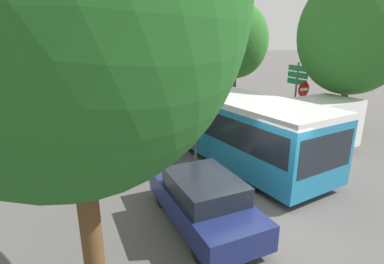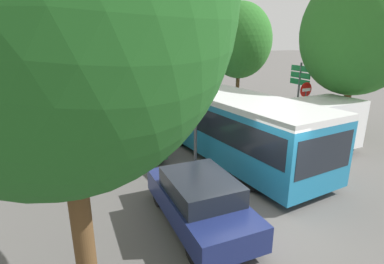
{
  "view_description": "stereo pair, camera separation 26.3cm",
  "coord_description": "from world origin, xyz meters",
  "px_view_note": "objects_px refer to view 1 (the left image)",
  "views": [
    {
      "loc": [
        -5.15,
        -5.36,
        4.73
      ],
      "look_at": [
        0.2,
        4.67,
        1.2
      ],
      "focal_mm": 28.0,
      "sensor_mm": 36.0,
      "label": 1
    },
    {
      "loc": [
        -4.92,
        -5.48,
        4.73
      ],
      "look_at": [
        0.2,
        4.67,
        1.2
      ],
      "focal_mm": 28.0,
      "sensor_mm": 36.0,
      "label": 2
    }
  ],
  "objects_px": {
    "white_van": "(307,126)",
    "traffic_light": "(196,104)",
    "queued_car_navy": "(203,200)",
    "no_entry_sign": "(302,102)",
    "tree_left_far": "(16,23)",
    "tree_left_mid": "(50,67)",
    "queued_car_green": "(134,137)",
    "city_bus_rear": "(71,76)",
    "queued_car_red": "(102,111)",
    "tree_left_distant": "(32,44)",
    "tree_right_near": "(357,36)",
    "articulated_bus": "(179,103)",
    "tree_left_near": "(59,6)",
    "tree_right_mid": "(237,43)",
    "direction_sign_post": "(297,83)"
  },
  "relations": [
    {
      "from": "traffic_light",
      "to": "tree_left_mid",
      "type": "height_order",
      "value": "tree_left_mid"
    },
    {
      "from": "city_bus_rear",
      "to": "queued_car_green",
      "type": "distance_m",
      "value": 18.67
    },
    {
      "from": "queued_car_green",
      "to": "tree_left_mid",
      "type": "height_order",
      "value": "tree_left_mid"
    },
    {
      "from": "white_van",
      "to": "no_entry_sign",
      "type": "relative_size",
      "value": 1.78
    },
    {
      "from": "articulated_bus",
      "to": "tree_right_near",
      "type": "bearing_deg",
      "value": 47.16
    },
    {
      "from": "tree_left_far",
      "to": "tree_left_mid",
      "type": "bearing_deg",
      "value": -84.8
    },
    {
      "from": "queued_car_red",
      "to": "tree_right_near",
      "type": "bearing_deg",
      "value": -128.79
    },
    {
      "from": "white_van",
      "to": "traffic_light",
      "type": "xyz_separation_m",
      "value": [
        -4.82,
        0.88,
        1.26
      ]
    },
    {
      "from": "articulated_bus",
      "to": "tree_left_near",
      "type": "relative_size",
      "value": 2.2
    },
    {
      "from": "city_bus_rear",
      "to": "white_van",
      "type": "distance_m",
      "value": 23.27
    },
    {
      "from": "queued_car_red",
      "to": "no_entry_sign",
      "type": "xyz_separation_m",
      "value": [
        7.94,
        -7.52,
        1.16
      ]
    },
    {
      "from": "tree_left_near",
      "to": "tree_left_distant",
      "type": "relative_size",
      "value": 1.24
    },
    {
      "from": "tree_left_near",
      "to": "traffic_light",
      "type": "bearing_deg",
      "value": 44.22
    },
    {
      "from": "queued_car_navy",
      "to": "tree_left_mid",
      "type": "bearing_deg",
      "value": 29.43
    },
    {
      "from": "white_van",
      "to": "tree_right_mid",
      "type": "height_order",
      "value": "tree_right_mid"
    },
    {
      "from": "no_entry_sign",
      "to": "articulated_bus",
      "type": "bearing_deg",
      "value": -131.41
    },
    {
      "from": "queued_car_navy",
      "to": "queued_car_red",
      "type": "distance_m",
      "value": 11.47
    },
    {
      "from": "tree_right_near",
      "to": "city_bus_rear",
      "type": "bearing_deg",
      "value": 113.66
    },
    {
      "from": "traffic_light",
      "to": "tree_left_far",
      "type": "relative_size",
      "value": 0.39
    },
    {
      "from": "tree_left_near",
      "to": "tree_right_mid",
      "type": "bearing_deg",
      "value": 45.82
    },
    {
      "from": "traffic_light",
      "to": "tree_right_near",
      "type": "distance_m",
      "value": 8.18
    },
    {
      "from": "city_bus_rear",
      "to": "queued_car_navy",
      "type": "bearing_deg",
      "value": 179.1
    },
    {
      "from": "white_van",
      "to": "tree_left_far",
      "type": "distance_m",
      "value": 18.3
    },
    {
      "from": "white_van",
      "to": "tree_left_mid",
      "type": "bearing_deg",
      "value": -21.54
    },
    {
      "from": "tree_right_near",
      "to": "no_entry_sign",
      "type": "bearing_deg",
      "value": 144.48
    },
    {
      "from": "articulated_bus",
      "to": "no_entry_sign",
      "type": "height_order",
      "value": "no_entry_sign"
    },
    {
      "from": "tree_left_near",
      "to": "no_entry_sign",
      "type": "bearing_deg",
      "value": 25.82
    },
    {
      "from": "tree_right_mid",
      "to": "tree_left_mid",
      "type": "bearing_deg",
      "value": -156.24
    },
    {
      "from": "traffic_light",
      "to": "no_entry_sign",
      "type": "distance_m",
      "value": 6.28
    },
    {
      "from": "queued_car_navy",
      "to": "tree_left_mid",
      "type": "distance_m",
      "value": 7.29
    },
    {
      "from": "traffic_light",
      "to": "tree_left_distant",
      "type": "relative_size",
      "value": 0.52
    },
    {
      "from": "no_entry_sign",
      "to": "queued_car_red",
      "type": "bearing_deg",
      "value": -133.46
    },
    {
      "from": "queued_car_green",
      "to": "direction_sign_post",
      "type": "bearing_deg",
      "value": -91.45
    },
    {
      "from": "queued_car_navy",
      "to": "no_entry_sign",
      "type": "xyz_separation_m",
      "value": [
        7.76,
        3.95,
        1.17
      ]
    },
    {
      "from": "direction_sign_post",
      "to": "tree_left_far",
      "type": "height_order",
      "value": "tree_left_far"
    },
    {
      "from": "city_bus_rear",
      "to": "queued_car_navy",
      "type": "xyz_separation_m",
      "value": [
        0.19,
        -24.65,
        -0.68
      ]
    },
    {
      "from": "white_van",
      "to": "tree_right_mid",
      "type": "xyz_separation_m",
      "value": [
        2.71,
        8.88,
        3.27
      ]
    },
    {
      "from": "direction_sign_post",
      "to": "tree_right_mid",
      "type": "xyz_separation_m",
      "value": [
        0.42,
        5.97,
        1.94
      ]
    },
    {
      "from": "tree_left_mid",
      "to": "tree_left_far",
      "type": "bearing_deg",
      "value": 95.2
    },
    {
      "from": "no_entry_sign",
      "to": "tree_left_near",
      "type": "distance_m",
      "value": 12.47
    },
    {
      "from": "white_van",
      "to": "tree_left_distant",
      "type": "relative_size",
      "value": 0.76
    },
    {
      "from": "tree_left_distant",
      "to": "tree_right_near",
      "type": "xyz_separation_m",
      "value": [
        12.45,
        -22.0,
        0.56
      ]
    },
    {
      "from": "city_bus_rear",
      "to": "tree_right_mid",
      "type": "xyz_separation_m",
      "value": [
        9.28,
        -13.44,
        3.12
      ]
    },
    {
      "from": "white_van",
      "to": "traffic_light",
      "type": "relative_size",
      "value": 1.47
    },
    {
      "from": "articulated_bus",
      "to": "queued_car_green",
      "type": "height_order",
      "value": "articulated_bus"
    },
    {
      "from": "traffic_light",
      "to": "tree_right_mid",
      "type": "height_order",
      "value": "tree_right_mid"
    },
    {
      "from": "tree_left_mid",
      "to": "tree_right_mid",
      "type": "bearing_deg",
      "value": 23.76
    },
    {
      "from": "articulated_bus",
      "to": "tree_left_mid",
      "type": "relative_size",
      "value": 3.34
    },
    {
      "from": "queued_car_green",
      "to": "city_bus_rear",
      "type": "bearing_deg",
      "value": 4.07
    },
    {
      "from": "queued_car_green",
      "to": "traffic_light",
      "type": "bearing_deg",
      "value": -147.36
    }
  ]
}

